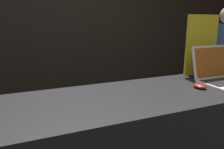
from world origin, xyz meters
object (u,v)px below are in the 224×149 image
object	(u,v)px
laptop_back	(220,75)
person_bystander	(222,74)
mouse_back	(200,86)
promo_stand_back	(201,48)

from	to	relation	value
laptop_back	person_bystander	xyz separation A→B (m)	(0.77, 0.62, -0.20)
mouse_back	promo_stand_back	xyz separation A→B (m)	(0.26, 0.27, 0.23)
laptop_back	promo_stand_back	bearing A→B (deg)	90.00
mouse_back	person_bystander	world-z (taller)	person_bystander
promo_stand_back	person_bystander	xyz separation A→B (m)	(0.77, 0.40, -0.38)
laptop_back	mouse_back	xyz separation A→B (m)	(-0.26, -0.05, -0.05)
mouse_back	person_bystander	distance (m)	1.24
promo_stand_back	person_bystander	distance (m)	0.95
laptop_back	mouse_back	world-z (taller)	laptop_back
laptop_back	person_bystander	world-z (taller)	person_bystander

